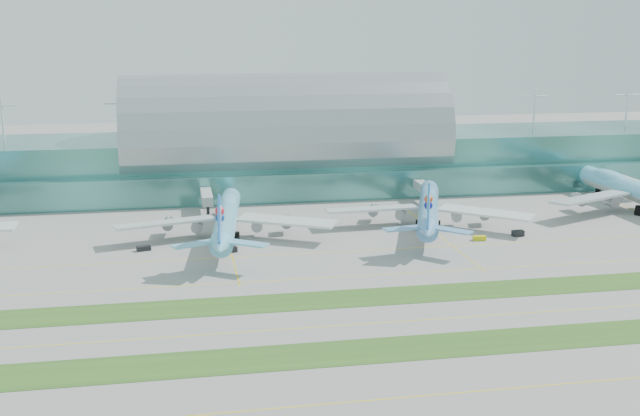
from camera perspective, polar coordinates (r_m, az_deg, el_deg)
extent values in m
plane|color=gray|center=(182.53, 3.13, -6.60)|extent=(700.00, 700.00, 0.00)
cube|color=#3D7A75|center=(304.19, -2.55, 3.32)|extent=(340.00, 42.00, 20.00)
cube|color=#3D7A75|center=(281.76, -1.87, 1.51)|extent=(340.00, 8.00, 10.00)
ellipsoid|color=#9EA5A8|center=(302.67, -2.57, 5.19)|extent=(340.00, 46.20, 16.17)
cylinder|color=white|center=(301.68, -2.58, 6.69)|extent=(0.80, 0.80, 16.00)
cube|color=#B2B7B7|center=(268.12, -8.08, 0.90)|extent=(3.50, 22.00, 3.00)
cylinder|color=black|center=(259.13, -7.96, -0.31)|extent=(1.00, 1.00, 4.00)
cube|color=#B2B7B7|center=(280.99, 7.38, 1.48)|extent=(3.50, 22.00, 3.00)
cylinder|color=black|center=(272.43, 7.99, 0.34)|extent=(1.00, 1.00, 4.00)
cube|color=#B2B7B7|center=(311.89, 20.63, 1.89)|extent=(3.50, 22.00, 3.00)
cylinder|color=black|center=(304.20, 21.54, 0.88)|extent=(1.00, 1.00, 4.00)
cube|color=#2D591E|center=(157.30, 5.53, -9.94)|extent=(420.00, 12.00, 0.08)
cube|color=#2D591E|center=(184.35, 2.99, -6.38)|extent=(420.00, 12.00, 0.08)
cube|color=yellow|center=(139.94, 7.82, -13.06)|extent=(420.00, 0.35, 0.01)
cube|color=yellow|center=(169.81, 4.24, -8.15)|extent=(420.00, 0.35, 0.01)
cube|color=yellow|center=(199.14, 1.92, -4.89)|extent=(420.00, 0.35, 0.01)
cube|color=yellow|center=(219.74, 0.71, -3.15)|extent=(420.00, 0.35, 0.01)
cylinder|color=#66C0E2|center=(233.58, -6.65, -0.77)|extent=(12.89, 60.25, 6.00)
ellipsoid|color=#66C0E2|center=(249.54, -6.48, 0.52)|extent=(7.77, 18.76, 4.27)
cone|color=#66C0E2|center=(265.03, -6.32, 0.90)|extent=(6.52, 5.50, 6.00)
cone|color=#66C0E2|center=(200.60, -7.13, -2.75)|extent=(6.66, 9.30, 5.70)
cube|color=silver|center=(233.38, -10.95, -1.03)|extent=(29.91, 14.71, 1.18)
cylinder|color=gray|center=(238.39, -9.74, -1.19)|extent=(3.88, 5.66, 3.29)
cube|color=silver|center=(231.53, -2.37, -0.91)|extent=(28.95, 20.30, 1.18)
cylinder|color=gray|center=(237.03, -3.45, -1.10)|extent=(3.88, 5.66, 3.29)
cube|color=#327AE0|center=(200.91, -7.14, -0.92)|extent=(2.05, 12.69, 13.94)
cylinder|color=white|center=(201.51, -7.14, -0.46)|extent=(1.40, 4.71, 4.64)
cylinder|color=black|center=(256.75, -6.38, -0.52)|extent=(1.74, 1.74, 2.90)
cylinder|color=black|center=(231.12, -7.39, -2.08)|extent=(1.74, 1.74, 2.90)
cylinder|color=black|center=(230.81, -5.95, -2.06)|extent=(1.74, 1.74, 2.90)
cylinder|color=#609DD3|center=(247.96, 7.72, -0.01)|extent=(24.30, 58.05, 5.92)
ellipsoid|color=#609DD3|center=(263.81, 7.77, 1.14)|extent=(11.02, 18.85, 4.22)
cone|color=#609DD3|center=(279.14, 7.78, 1.46)|extent=(7.12, 6.40, 5.92)
cone|color=#609DD3|center=(215.22, 7.66, -1.70)|extent=(8.05, 9.93, 5.62)
cube|color=white|center=(246.82, 3.73, -0.07)|extent=(29.04, 8.98, 1.17)
cylinder|color=gray|center=(252.02, 4.78, -0.28)|extent=(4.74, 6.01, 3.25)
cube|color=white|center=(246.76, 11.71, -0.32)|extent=(26.48, 24.04, 1.17)
cylinder|color=gray|center=(251.97, 10.65, -0.46)|extent=(4.74, 6.01, 3.25)
cube|color=#2F88D2|center=(215.65, 7.71, -0.02)|extent=(4.50, 12.09, 13.77)
cylinder|color=white|center=(216.26, 7.72, 0.40)|extent=(2.26, 4.62, 4.58)
cylinder|color=black|center=(270.87, 7.74, 0.15)|extent=(1.72, 1.72, 2.86)
cylinder|color=black|center=(245.30, 7.02, -1.18)|extent=(1.72, 1.72, 2.86)
cylinder|color=black|center=(245.29, 8.35, -1.23)|extent=(1.72, 1.72, 2.86)
cylinder|color=#70CEF6|center=(285.31, 21.82, 1.03)|extent=(8.78, 66.38, 6.62)
ellipsoid|color=#70CEF6|center=(300.17, 19.90, 2.09)|extent=(6.94, 20.32, 4.72)
cone|color=#70CEF6|center=(314.85, 18.24, 2.36)|extent=(6.79, 5.55, 6.62)
cube|color=silver|center=(273.38, 18.71, 0.69)|extent=(32.55, 20.32, 1.30)
cylinder|color=gray|center=(281.11, 18.93, 0.53)|extent=(3.82, 5.99, 3.63)
cylinder|color=black|center=(306.93, 19.16, 1.10)|extent=(1.92, 1.92, 3.20)
cylinder|color=black|center=(281.07, 21.68, -0.16)|extent=(1.92, 1.92, 3.20)
cube|color=black|center=(226.26, -12.43, -2.81)|extent=(4.05, 2.87, 1.35)
cube|color=black|center=(220.75, -6.40, -2.95)|extent=(3.96, 2.83, 1.56)
cube|color=#C4C00B|center=(235.91, 11.27, -2.11)|extent=(3.77, 2.07, 1.31)
cube|color=black|center=(242.96, 13.90, -1.75)|extent=(3.42, 2.19, 1.70)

